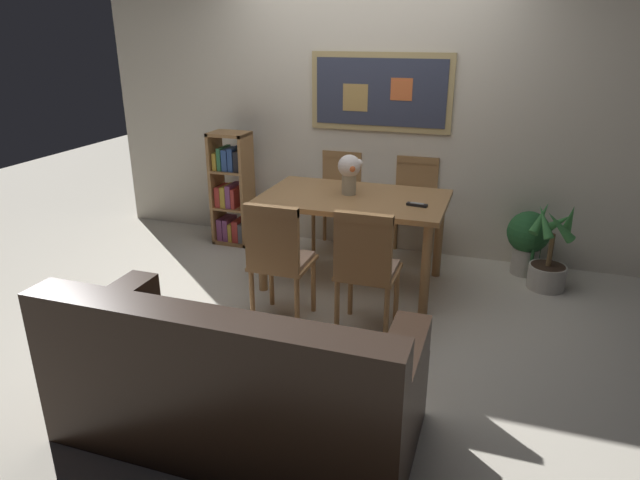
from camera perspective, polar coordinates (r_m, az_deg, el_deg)
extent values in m
plane|color=beige|center=(4.31, -0.18, -6.57)|extent=(12.00, 12.00, 0.00)
cube|color=beige|center=(5.21, 4.85, 13.19)|extent=(5.20, 0.10, 2.60)
cube|color=tan|center=(5.10, 6.20, 14.80)|extent=(1.27, 0.02, 0.68)
cube|color=#33384C|center=(5.08, 6.16, 14.78)|extent=(1.17, 0.01, 0.58)
cube|color=tan|center=(5.14, 3.63, 14.35)|extent=(0.23, 0.00, 0.24)
cube|color=#D86633|center=(5.04, 8.34, 15.02)|extent=(0.19, 0.00, 0.19)
cube|color=#9E7042|center=(4.42, 3.49, 4.25)|extent=(1.45, 0.89, 0.04)
cylinder|color=#9E7042|center=(4.42, -5.96, -0.93)|extent=(0.07, 0.07, 0.71)
cylinder|color=#9E7042|center=(4.09, 10.76, -3.05)|extent=(0.07, 0.07, 0.71)
cylinder|color=#9E7042|center=(5.05, -2.58, 1.96)|extent=(0.07, 0.07, 0.71)
cylinder|color=#9E7042|center=(4.76, 12.05, 0.33)|extent=(0.07, 0.07, 0.71)
cube|color=#9E7042|center=(3.94, -3.81, -2.34)|extent=(0.40, 0.40, 0.03)
cube|color=#997A66|center=(3.93, -3.82, -1.97)|extent=(0.36, 0.36, 0.03)
cylinder|color=#9E7042|center=(3.96, -6.96, -5.94)|extent=(0.04, 0.04, 0.42)
cylinder|color=#9E7042|center=(3.84, -2.33, -6.71)|extent=(0.04, 0.04, 0.42)
cylinder|color=#9E7042|center=(4.23, -5.00, -4.00)|extent=(0.04, 0.04, 0.42)
cylinder|color=#9E7042|center=(4.12, -0.64, -4.64)|extent=(0.04, 0.04, 0.42)
cube|color=#9E7042|center=(3.70, -4.95, 0.08)|extent=(0.38, 0.04, 0.46)
cube|color=#9E7042|center=(3.63, -5.05, 3.03)|extent=(0.38, 0.05, 0.06)
cube|color=#9E7042|center=(5.24, 1.68, 3.64)|extent=(0.40, 0.40, 0.03)
cube|color=#997A66|center=(5.23, 1.69, 3.93)|extent=(0.36, 0.36, 0.03)
cylinder|color=#9E7042|center=(5.42, 3.90, 1.69)|extent=(0.04, 0.04, 0.42)
cylinder|color=#9E7042|center=(5.51, 0.48, 2.07)|extent=(0.04, 0.04, 0.42)
cylinder|color=#9E7042|center=(5.11, 2.92, 0.52)|extent=(0.04, 0.04, 0.42)
cylinder|color=#9E7042|center=(5.21, -0.68, 0.93)|extent=(0.04, 0.04, 0.42)
cube|color=#9E7042|center=(5.34, 2.28, 6.66)|extent=(0.38, 0.04, 0.46)
cube|color=#9E7042|center=(5.30, 2.31, 8.76)|extent=(0.38, 0.05, 0.06)
cube|color=#9E7042|center=(5.08, 9.39, 2.80)|extent=(0.40, 0.40, 0.03)
cube|color=#997A66|center=(5.07, 9.41, 3.10)|extent=(0.36, 0.36, 0.03)
cylinder|color=#9E7042|center=(5.29, 11.38, 0.82)|extent=(0.04, 0.04, 0.42)
cylinder|color=#9E7042|center=(5.34, 7.77, 1.23)|extent=(0.04, 0.04, 0.42)
cylinder|color=#9E7042|center=(4.97, 10.84, -0.44)|extent=(0.04, 0.04, 0.42)
cylinder|color=#9E7042|center=(5.02, 7.01, 0.00)|extent=(0.04, 0.04, 0.42)
cube|color=#9E7042|center=(5.18, 9.89, 5.93)|extent=(0.38, 0.04, 0.46)
cube|color=#9E7042|center=(5.14, 10.03, 8.08)|extent=(0.38, 0.05, 0.06)
cube|color=#9E7042|center=(3.80, 4.98, -3.26)|extent=(0.40, 0.40, 0.03)
cube|color=#997A66|center=(3.79, 5.00, -2.88)|extent=(0.36, 0.36, 0.03)
cylinder|color=#9E7042|center=(3.79, 1.74, -7.04)|extent=(0.04, 0.04, 0.42)
cylinder|color=#9E7042|center=(3.72, 6.81, -7.77)|extent=(0.04, 0.04, 0.42)
cylinder|color=#9E7042|center=(4.08, 3.14, -4.92)|extent=(0.04, 0.04, 0.42)
cylinder|color=#9E7042|center=(4.02, 7.83, -5.55)|extent=(0.04, 0.04, 0.42)
cube|color=#9E7042|center=(3.55, 4.41, -0.81)|extent=(0.38, 0.04, 0.46)
cube|color=#9E7042|center=(3.48, 4.50, 2.26)|extent=(0.38, 0.05, 0.06)
cube|color=black|center=(3.03, -8.02, -15.48)|extent=(1.80, 0.84, 0.40)
cube|color=black|center=(2.56, -11.70, -11.78)|extent=(1.80, 0.20, 0.44)
cube|color=black|center=(3.27, -21.25, -7.51)|extent=(0.18, 0.80, 0.22)
cube|color=black|center=(2.64, 8.09, -13.39)|extent=(0.18, 0.80, 0.22)
cube|color=#334C72|center=(2.92, -18.03, -9.50)|extent=(0.32, 0.16, 0.33)
cube|color=#8C6B4C|center=(2.70, -10.12, -11.39)|extent=(0.32, 0.16, 0.33)
cube|color=#9E7042|center=(5.52, -10.52, 5.33)|extent=(0.03, 0.28, 1.09)
cube|color=#9E7042|center=(5.37, -7.42, 5.07)|extent=(0.03, 0.28, 1.09)
cube|color=#9E7042|center=(5.61, -8.69, 0.00)|extent=(0.36, 0.28, 0.03)
cube|color=#9E7042|center=(5.33, -9.31, 10.68)|extent=(0.36, 0.28, 0.03)
cube|color=#9E7042|center=(5.50, -8.89, 3.39)|extent=(0.30, 0.28, 0.02)
cube|color=#9E7042|center=(5.40, -9.10, 7.05)|extent=(0.30, 0.28, 0.02)
cube|color=#7F3F72|center=(5.61, -9.76, 1.30)|extent=(0.06, 0.22, 0.22)
cube|color=#7F3F72|center=(5.59, -9.21, 1.23)|extent=(0.05, 0.22, 0.21)
cube|color=gold|center=(5.57, -8.75, 0.99)|extent=(0.04, 0.22, 0.18)
cube|color=#B2332D|center=(5.54, -8.24, 1.10)|extent=(0.06, 0.22, 0.21)
cube|color=#595960|center=(5.52, -7.64, 0.91)|extent=(0.06, 0.22, 0.19)
cube|color=#B2332D|center=(5.52, -9.98, 4.55)|extent=(0.05, 0.22, 0.19)
cube|color=gold|center=(5.49, -9.46, 4.54)|extent=(0.05, 0.22, 0.20)
cube|color=#7F3F72|center=(5.46, -8.93, 4.58)|extent=(0.05, 0.22, 0.22)
cube|color=#B2332D|center=(5.44, -8.46, 4.39)|extent=(0.04, 0.22, 0.19)
cube|color=gold|center=(5.43, -10.27, 8.06)|extent=(0.04, 0.22, 0.16)
cube|color=#337247|center=(5.41, -9.82, 8.30)|extent=(0.04, 0.22, 0.21)
cube|color=#2D4C8C|center=(5.38, -9.29, 8.20)|extent=(0.06, 0.22, 0.20)
cube|color=#2D4C8C|center=(5.35, -8.70, 8.24)|extent=(0.05, 0.22, 0.21)
cube|color=black|center=(5.33, -8.10, 8.10)|extent=(0.05, 0.22, 0.19)
cylinder|color=#B2ADA3|center=(5.11, 20.22, -1.98)|extent=(0.22, 0.22, 0.23)
cylinder|color=#332319|center=(5.07, 20.37, -0.86)|extent=(0.20, 0.20, 0.02)
sphere|color=#235B2D|center=(5.02, 20.59, 0.75)|extent=(0.36, 0.36, 0.36)
cylinder|color=#235B2D|center=(5.00, 20.78, -2.58)|extent=(0.03, 0.03, 0.32)
cylinder|color=#235B2D|center=(5.18, 21.43, -1.71)|extent=(0.03, 0.03, 0.30)
cylinder|color=#B2ADA3|center=(4.89, 22.18, -3.50)|extent=(0.30, 0.30, 0.20)
cylinder|color=#332319|center=(4.86, 22.32, -2.55)|extent=(0.27, 0.27, 0.02)
cylinder|color=brown|center=(4.81, 22.55, -0.95)|extent=(0.04, 0.04, 0.27)
cone|color=#387F3D|center=(4.74, 24.22, 1.95)|extent=(0.10, 0.24, 0.31)
cone|color=#387F3D|center=(4.83, 23.31, 1.71)|extent=(0.24, 0.16, 0.21)
cone|color=#387F3D|center=(4.77, 21.69, 2.11)|extent=(0.19, 0.26, 0.27)
cone|color=#387F3D|center=(4.67, 22.01, 1.72)|extent=(0.19, 0.23, 0.27)
cone|color=#387F3D|center=(4.62, 23.33, 1.31)|extent=(0.27, 0.13, 0.27)
cylinder|color=tan|center=(4.44, 2.98, 5.74)|extent=(0.11, 0.11, 0.17)
sphere|color=silver|center=(4.41, 3.02, 7.57)|extent=(0.18, 0.18, 0.18)
sphere|color=silver|center=(4.47, 2.79, 8.11)|extent=(0.05, 0.05, 0.05)
sphere|color=#D86633|center=(4.34, 3.30, 7.31)|extent=(0.05, 0.05, 0.05)
sphere|color=silver|center=(4.41, 3.97, 7.84)|extent=(0.07, 0.07, 0.07)
cube|color=black|center=(4.21, 9.90, 3.57)|extent=(0.16, 0.07, 0.02)
cube|color=gray|center=(4.21, 9.91, 3.73)|extent=(0.10, 0.05, 0.00)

